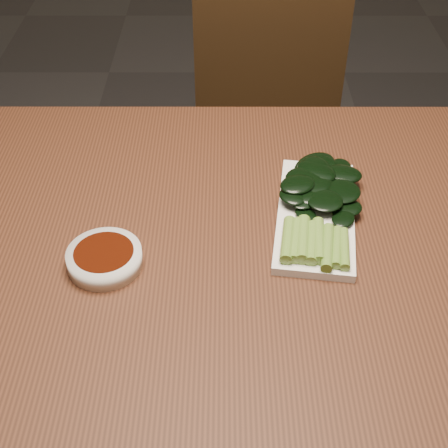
# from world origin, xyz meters

# --- Properties ---
(table) EXTENTS (1.40, 0.80, 0.75)m
(table) POSITION_xyz_m (0.00, 0.00, 0.68)
(table) COLOR #432213
(table) RESTS_ON ground
(chair_far) EXTENTS (0.40, 0.40, 0.89)m
(chair_far) POSITION_xyz_m (0.10, 0.66, 0.49)
(chair_far) COLOR black
(chair_far) RESTS_ON ground
(sauce_bowl) EXTENTS (0.11, 0.11, 0.03)m
(sauce_bowl) POSITION_xyz_m (-0.18, -0.05, 0.76)
(sauce_bowl) COLOR white
(sauce_bowl) RESTS_ON table
(serving_plate) EXTENTS (0.15, 0.28, 0.01)m
(serving_plate) POSITION_xyz_m (0.13, 0.06, 0.76)
(serving_plate) COLOR white
(serving_plate) RESTS_ON table
(gai_lan) EXTENTS (0.16, 0.30, 0.03)m
(gai_lan) POSITION_xyz_m (0.14, 0.08, 0.78)
(gai_lan) COLOR olive
(gai_lan) RESTS_ON serving_plate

